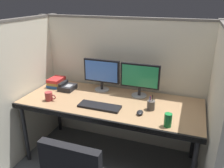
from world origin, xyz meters
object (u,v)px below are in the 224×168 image
book_stack (56,82)px  pen_cup (151,105)px  monitor_right (140,78)px  keyboard_main (99,106)px  computer_mouse (140,113)px  monitor_left (102,73)px  desk (110,106)px  desk_phone (67,87)px  soda_can (168,120)px  coffee_mug (49,96)px

book_stack → pen_cup: 1.24m
monitor_right → pen_cup: (0.18, -0.28, -0.17)m
keyboard_main → computer_mouse: size_ratio=4.48×
pen_cup → monitor_left: bearing=155.1°
keyboard_main → book_stack: bearing=154.0°
book_stack → monitor_left: bearing=6.9°
desk → book_stack: size_ratio=8.97×
keyboard_main → computer_mouse: (0.42, -0.00, 0.01)m
keyboard_main → book_stack: size_ratio=2.03×
monitor_right → desk_phone: 0.88m
monitor_left → keyboard_main: 0.49m
desk → soda_can: 0.71m
book_stack → coffee_mug: bearing=-67.9°
keyboard_main → coffee_mug: size_ratio=3.41×
pen_cup → computer_mouse: bearing=-121.7°
desk → monitor_left: bearing=127.0°
computer_mouse → desk: bearing=156.5°
keyboard_main → soda_can: size_ratio=3.52×
desk_phone → monitor_right: bearing=7.0°
monitor_left → coffee_mug: monitor_left is taller
monitor_left → pen_cup: (0.64, -0.30, -0.17)m
computer_mouse → monitor_left: bearing=142.9°
monitor_left → soda_can: bearing=-33.9°
book_stack → soda_can: soda_can is taller
monitor_right → coffee_mug: 1.00m
computer_mouse → book_stack: 1.20m
monitor_right → book_stack: bearing=-177.3°
computer_mouse → pen_cup: 0.15m
coffee_mug → computer_mouse: bearing=1.7°
monitor_right → desk_phone: (-0.85, -0.10, -0.18)m
computer_mouse → soda_can: size_ratio=0.79×
pen_cup → soda_can: pen_cup is taller
monitor_left → pen_cup: bearing=-24.9°
computer_mouse → book_stack: size_ratio=0.45×
monitor_left → monitor_right: size_ratio=1.00×
keyboard_main → desk_phone: 0.62m
desk_phone → coffee_mug: 0.33m
soda_can → book_stack: bearing=160.8°
desk → monitor_right: bearing=44.2°
desk → desk_phone: (-0.60, 0.14, 0.08)m
desk → monitor_left: monitor_left is taller
pen_cup → soda_can: (0.19, -0.26, 0.01)m
monitor_right → computer_mouse: monitor_right is taller
monitor_right → computer_mouse: bearing=-75.4°
coffee_mug → desk: bearing=16.5°
monitor_right → soda_can: (0.38, -0.54, -0.15)m
monitor_left → desk: bearing=-53.0°
computer_mouse → book_stack: (-1.14, 0.36, 0.04)m
monitor_left → computer_mouse: size_ratio=4.48×
book_stack → pen_cup: pen_cup is taller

